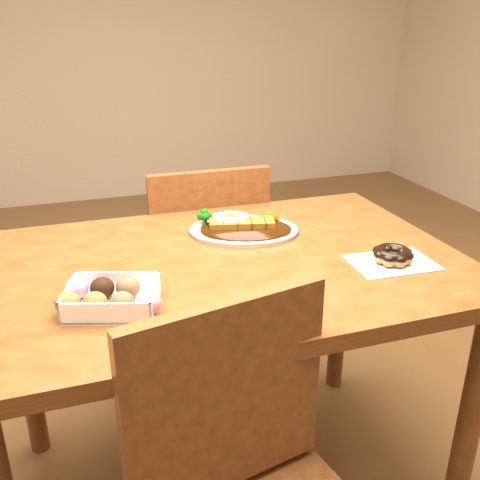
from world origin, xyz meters
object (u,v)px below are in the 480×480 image
object	(u,v)px
table	(224,295)
katsu_curry_plate	(242,227)
pon_de_ring	(393,255)
donut_box	(110,297)
chair_far	(203,267)

from	to	relation	value
table	katsu_curry_plate	bearing A→B (deg)	58.13
table	pon_de_ring	distance (m)	0.44
donut_box	pon_de_ring	distance (m)	0.69
pon_de_ring	table	bearing A→B (deg)	159.45
chair_far	katsu_curry_plate	world-z (taller)	chair_far
table	donut_box	world-z (taller)	donut_box
chair_far	pon_de_ring	bearing A→B (deg)	114.99
chair_far	donut_box	bearing A→B (deg)	61.89
table	katsu_curry_plate	world-z (taller)	katsu_curry_plate
donut_box	pon_de_ring	size ratio (longest dim) A/B	1.06
chair_far	donut_box	distance (m)	0.84
donut_box	pon_de_ring	xyz separation A→B (m)	(0.69, 0.01, -0.01)
chair_far	katsu_curry_plate	size ratio (longest dim) A/B	2.47
pon_de_ring	donut_box	bearing A→B (deg)	-179.26
donut_box	pon_de_ring	bearing A→B (deg)	0.74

